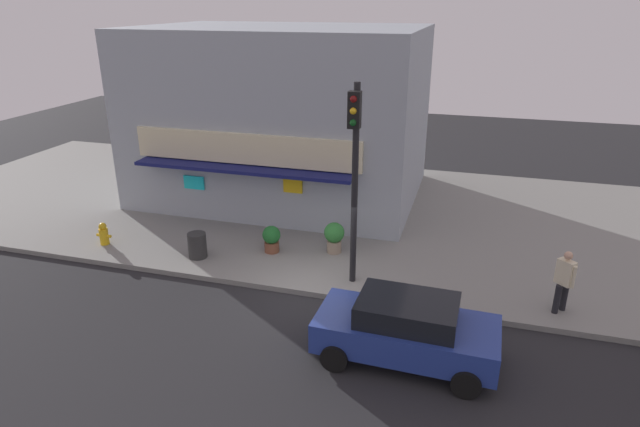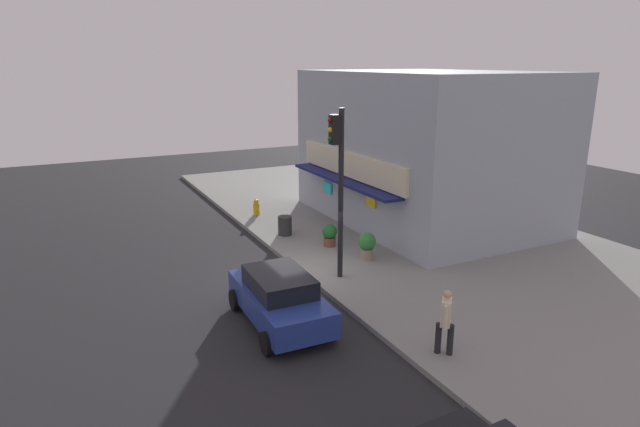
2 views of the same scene
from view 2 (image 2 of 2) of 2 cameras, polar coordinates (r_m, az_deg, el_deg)
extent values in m
plane|color=#232326|center=(19.15, -1.98, -6.63)|extent=(55.68, 55.68, 0.00)
cube|color=gray|center=(22.41, 13.15, -3.41)|extent=(37.12, 12.89, 0.17)
cube|color=#9EA8B2|center=(25.23, 11.13, 6.97)|extent=(11.00, 7.78, 6.76)
cube|color=beige|center=(23.11, 3.21, 5.20)|extent=(8.36, 0.16, 1.07)
cube|color=navy|center=(23.07, 2.44, 3.58)|extent=(7.92, 0.90, 0.12)
cube|color=#19D8E5|center=(25.22, 0.81, 2.81)|extent=(0.80, 0.08, 0.49)
cube|color=yellow|center=(21.93, 5.48, 1.38)|extent=(0.68, 0.08, 0.51)
cylinder|color=black|center=(17.76, 2.22, 1.90)|extent=(0.18, 0.18, 5.75)
cube|color=black|center=(17.24, 1.57, 8.92)|extent=(0.32, 0.28, 0.95)
sphere|color=maroon|center=(17.13, 1.13, 9.89)|extent=(0.18, 0.18, 0.18)
sphere|color=yellow|center=(17.17, 1.12, 8.90)|extent=(0.18, 0.18, 0.18)
sphere|color=#0F4C19|center=(17.21, 1.12, 7.91)|extent=(0.18, 0.18, 0.18)
cylinder|color=gold|center=(26.09, -6.79, 0.48)|extent=(0.30, 0.30, 0.56)
sphere|color=gold|center=(25.99, -6.82, 1.26)|extent=(0.25, 0.25, 0.25)
cylinder|color=gold|center=(26.27, -6.95, 0.65)|extent=(0.12, 0.10, 0.10)
cylinder|color=gold|center=(25.89, -6.63, 0.43)|extent=(0.12, 0.10, 0.10)
cylinder|color=#2D2D2D|center=(22.92, -3.75, -1.29)|extent=(0.59, 0.59, 0.81)
cylinder|color=black|center=(14.24, 13.70, -12.93)|extent=(0.23, 0.23, 0.82)
cylinder|color=black|center=(14.25, 12.47, -12.82)|extent=(0.23, 0.23, 0.82)
cube|color=beige|center=(13.90, 13.28, -10.17)|extent=(0.49, 0.48, 0.68)
sphere|color=tan|center=(13.70, 13.41, -8.37)|extent=(0.22, 0.22, 0.22)
cylinder|color=beige|center=(14.14, 13.33, -9.87)|extent=(0.14, 0.14, 0.61)
cylinder|color=beige|center=(13.70, 13.20, -10.73)|extent=(0.14, 0.14, 0.61)
cylinder|color=brown|center=(21.58, 1.03, -3.01)|extent=(0.48, 0.48, 0.35)
sphere|color=#1E6628|center=(21.44, 1.04, -1.94)|extent=(0.59, 0.59, 0.59)
cylinder|color=gray|center=(20.21, 5.00, -4.31)|extent=(0.48, 0.48, 0.41)
sphere|color=#2D7A33|center=(20.05, 5.04, -3.00)|extent=(0.66, 0.66, 0.66)
cube|color=navy|center=(15.60, -4.31, -9.37)|extent=(4.20, 1.95, 0.73)
cube|color=black|center=(15.35, -4.36, -7.25)|extent=(2.28, 1.60, 0.52)
cylinder|color=black|center=(14.90, 1.14, -12.18)|extent=(0.65, 0.24, 0.64)
cylinder|color=black|center=(14.28, -5.65, -13.60)|extent=(0.65, 0.24, 0.64)
cylinder|color=black|center=(17.29, -3.17, -8.06)|extent=(0.65, 0.24, 0.64)
cylinder|color=black|center=(16.75, -9.05, -9.06)|extent=(0.65, 0.24, 0.64)
camera|label=1|loc=(13.17, -52.68, 12.22)|focal=30.38mm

